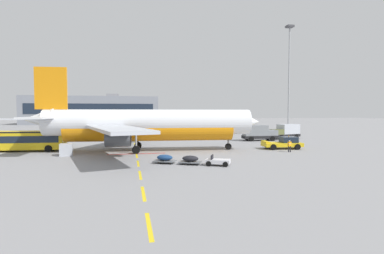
{
  "coord_description": "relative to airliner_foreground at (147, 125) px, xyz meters",
  "views": [
    {
      "loc": [
        17.06,
        -20.23,
        5.84
      ],
      "look_at": [
        26.08,
        22.78,
        3.63
      ],
      "focal_mm": 28.1,
      "sensor_mm": 36.0,
      "label": 1
    }
  ],
  "objects": [
    {
      "name": "ground",
      "position": [
        20.42,
        15.21,
        -3.95
      ],
      "size": [
        400.0,
        400.0,
        0.0
      ],
      "primitive_type": "plane",
      "color": "gray"
    },
    {
      "name": "ground_crew_worker",
      "position": [
        20.28,
        -5.41,
        -2.96
      ],
      "size": [
        0.68,
        0.38,
        1.73
      ],
      "color": "#232328",
      "rests_on": "ground"
    },
    {
      "name": "airliner_foreground",
      "position": [
        0.0,
        0.0,
        0.0
      ],
      "size": [
        34.82,
        34.53,
        12.2
      ],
      "color": "white",
      "rests_on": "ground"
    },
    {
      "name": "apron_paint_markings",
      "position": [
        -1.58,
        12.2,
        -3.95
      ],
      "size": [
        8.0,
        94.42,
        0.01
      ],
      "color": "yellow",
      "rests_on": "ground"
    },
    {
      "name": "ground_power_truck",
      "position": [
        30.92,
        14.71,
        -2.3
      ],
      "size": [
        7.4,
        4.38,
        3.14
      ],
      "color": "black",
      "rests_on": "ground"
    },
    {
      "name": "uld_cargo_container",
      "position": [
        -10.8,
        -2.6,
        -3.15
      ],
      "size": [
        1.77,
        1.73,
        1.6
      ],
      "color": "#B7BCC6",
      "rests_on": "ground"
    },
    {
      "name": "apron_shuttle_bus",
      "position": [
        -18.07,
        3.56,
        -2.2
      ],
      "size": [
        12.19,
        3.66,
        3.0
      ],
      "color": "yellow",
      "rests_on": "ground"
    },
    {
      "name": "baggage_train",
      "position": [
        4.12,
        -12.55,
        -3.42
      ],
      "size": [
        8.38,
        5.05,
        1.14
      ],
      "color": "silver",
      "rests_on": "ground"
    },
    {
      "name": "fuel_service_truck",
      "position": [
        23.23,
        11.72,
        -2.3
      ],
      "size": [
        7.06,
        2.83,
        3.14
      ],
      "color": "black",
      "rests_on": "ground"
    },
    {
      "name": "apron_light_mast_far",
      "position": [
        38.7,
        27.41,
        13.4
      ],
      "size": [
        1.8,
        1.8,
        28.34
      ],
      "color": "slate",
      "rests_on": "ground"
    },
    {
      "name": "pushback_tug",
      "position": [
        21.35,
        -1.68,
        -3.05
      ],
      "size": [
        6.28,
        3.72,
        2.08
      ],
      "color": "yellow",
      "rests_on": "ground"
    },
    {
      "name": "terminal_satellite",
      "position": [
        -19.81,
        111.56,
        2.7
      ],
      "size": [
        62.18,
        23.28,
        14.87
      ],
      "color": "gray",
      "rests_on": "ground"
    }
  ]
}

